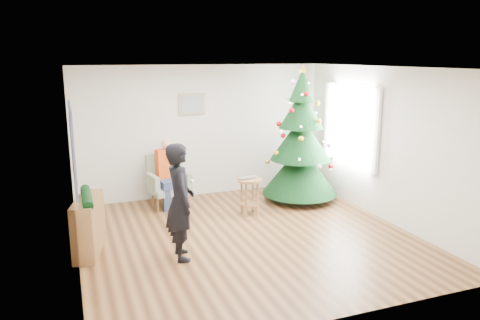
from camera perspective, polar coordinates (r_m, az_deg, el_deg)
name	(u,v)px	position (r m, az deg, el deg)	size (l,w,h in m)	color
floor	(247,237)	(7.40, 0.92, -9.36)	(5.00, 5.00, 0.00)	brown
ceiling	(248,68)	(6.86, 0.99, 11.20)	(5.00, 5.00, 0.00)	white
wall_back	(202,131)	(9.35, -4.67, 3.54)	(5.00, 5.00, 0.00)	silver
wall_front	(338,204)	(4.85, 11.87, -5.29)	(5.00, 5.00, 0.00)	silver
wall_left	(71,170)	(6.55, -19.86, -1.11)	(5.00, 5.00, 0.00)	silver
wall_right	(386,145)	(8.25, 17.34, 1.78)	(5.00, 5.00, 0.00)	silver
window_panel	(351,125)	(9.00, 13.39, 4.17)	(0.04, 1.30, 1.40)	white
curtains	(350,125)	(8.98, 13.23, 4.16)	(0.05, 1.75, 1.50)	white
christmas_tree	(301,141)	(9.02, 7.41, 2.36)	(1.45, 1.45, 2.62)	#3F2816
stool	(250,196)	(8.29, 1.17, -4.47)	(0.44, 0.44, 0.66)	brown
laptop	(250,178)	(8.20, 1.18, -2.23)	(0.36, 0.23, 0.03)	silver
armchair	(168,187)	(8.87, -8.77, -3.31)	(0.79, 0.74, 0.98)	gray
seated_person	(169,173)	(8.75, -8.71, -1.53)	(0.44, 0.60, 1.28)	navy
standing_man	(180,202)	(6.47, -7.32, -5.06)	(0.60, 0.39, 1.63)	black
game_controller	(193,182)	(6.40, -5.81, -2.66)	(0.04, 0.13, 0.04)	white
console	(89,225)	(7.07, -17.97, -7.60)	(0.30, 1.00, 0.80)	brown
garland	(87,197)	(6.94, -18.20, -4.34)	(0.14, 0.14, 0.90)	black
tapestry	(73,147)	(6.79, -19.73, 1.53)	(0.03, 1.50, 1.15)	black
framed_picture	(192,104)	(9.19, -5.88, 6.81)	(0.52, 0.05, 0.42)	tan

